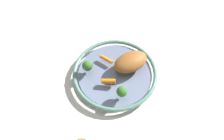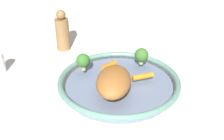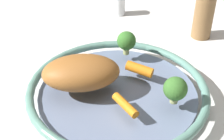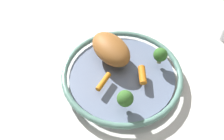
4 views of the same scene
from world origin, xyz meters
name	(u,v)px [view 3 (image 3 of 4)]	position (x,y,z in m)	size (l,w,h in m)	color
ground_plane	(118,101)	(0.00, 0.00, 0.00)	(2.48, 2.48, 0.00)	silver
serving_bowl	(118,93)	(0.00, 0.00, 0.02)	(0.36, 0.36, 0.04)	slate
roast_chicken_piece	(81,72)	(-0.04, 0.06, 0.07)	(0.15, 0.09, 0.06)	#9E602B
baby_carrot_center	(125,105)	(-0.05, -0.05, 0.05)	(0.01, 0.01, 0.06)	orange
baby_carrot_back	(139,69)	(0.06, -0.01, 0.05)	(0.02, 0.02, 0.06)	orange
broccoli_floret_edge	(175,89)	(0.02, -0.11, 0.07)	(0.04, 0.04, 0.05)	#9CA466
broccoli_floret_mid	(126,41)	(0.10, 0.05, 0.07)	(0.04, 0.04, 0.05)	#9AA666
salt_shaker	(119,4)	(0.33, 0.22, 0.03)	(0.03, 0.03, 0.07)	silver
pepper_mill	(204,13)	(0.34, -0.03, 0.07)	(0.05, 0.05, 0.15)	olive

